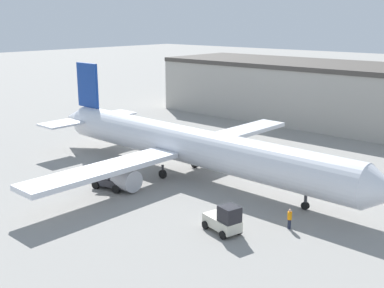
{
  "coord_description": "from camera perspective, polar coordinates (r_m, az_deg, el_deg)",
  "views": [
    {
      "loc": [
        32.23,
        -36.35,
        16.22
      ],
      "look_at": [
        0.0,
        0.0,
        3.57
      ],
      "focal_mm": 45.0,
      "sensor_mm": 36.0,
      "label": 1
    }
  ],
  "objects": [
    {
      "name": "airplane",
      "position": [
        50.9,
        -0.79,
        -0.11
      ],
      "size": [
        44.92,
        36.71,
        10.88
      ],
      "rotation": [
        0.0,
        0.0,
        -0.02
      ],
      "color": "silver",
      "rests_on": "ground_plane"
    },
    {
      "name": "ground_plane",
      "position": [
        51.22,
        -0.0,
        -3.86
      ],
      "size": [
        400.0,
        400.0,
        0.0
      ],
      "primitive_type": "plane",
      "color": "gray"
    },
    {
      "name": "ground_crew_worker",
      "position": [
        39.37,
        11.49,
        -8.63
      ],
      "size": [
        0.37,
        0.37,
        1.67
      ],
      "rotation": [
        0.0,
        0.0,
        5.08
      ],
      "color": "#1E2338",
      "rests_on": "ground_plane"
    },
    {
      "name": "baggage_tug",
      "position": [
        37.91,
        3.86,
        -8.98
      ],
      "size": [
        3.51,
        2.46,
        2.41
      ],
      "rotation": [
        0.0,
        0.0,
        -0.24
      ],
      "color": "beige",
      "rests_on": "ground_plane"
    },
    {
      "name": "belt_loader_truck",
      "position": [
        47.96,
        -9.25,
        -4.06
      ],
      "size": [
        3.9,
        2.84,
        2.12
      ],
      "rotation": [
        0.0,
        0.0,
        0.22
      ],
      "color": "#2D2D33",
      "rests_on": "ground_plane"
    }
  ]
}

